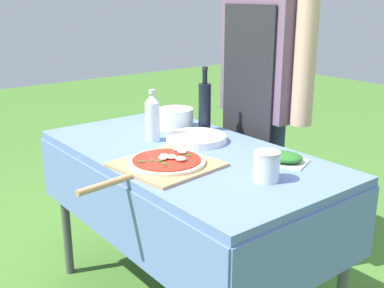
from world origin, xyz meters
The scene contains 9 objects.
prep_table centered at (0.00, 0.00, 0.68)m, with size 1.35×0.73×0.76m.
person_cook centered at (-0.08, 0.54, 0.97)m, with size 0.62×0.24×1.65m.
pizza_on_peel centered at (0.11, -0.18, 0.78)m, with size 0.38×0.58×0.05m.
oil_bottle centered at (-0.19, 0.26, 0.89)m, with size 0.06×0.06×0.31m.
water_bottle centered at (-0.21, -0.03, 0.87)m, with size 0.07×0.07×0.23m.
herb_container centered at (0.35, 0.21, 0.78)m, with size 0.21×0.19×0.04m.
mixing_tub centered at (-0.31, 0.18, 0.81)m, with size 0.17×0.17×0.10m, color silver.
plate_stack centered at (-0.08, 0.12, 0.78)m, with size 0.27×0.27×0.03m.
sauce_jar centered at (0.44, 0.02, 0.81)m, with size 0.09×0.09×0.11m.
Camera 1 is at (1.52, -1.16, 1.39)m, focal length 45.00 mm.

